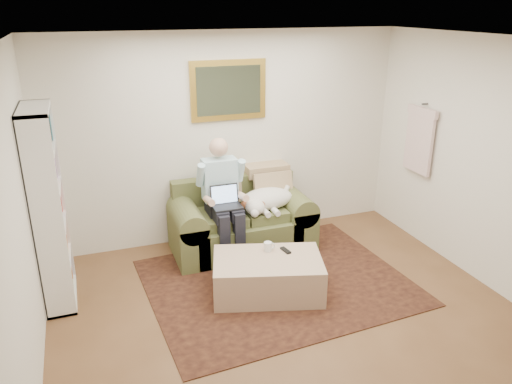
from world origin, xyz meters
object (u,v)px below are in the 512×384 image
laptop (226,201)px  coffee_mug (268,247)px  seated_man (224,202)px  sleeping_dog (267,199)px  bookshelf (49,209)px  sofa (241,226)px  ottoman (268,276)px

laptop → coffee_mug: bearing=-70.5°
seated_man → sleeping_dog: (0.56, 0.07, -0.07)m
seated_man → bookshelf: bearing=-171.5°
seated_man → bookshelf: (-1.86, -0.28, 0.28)m
sofa → seated_man: bearing=-148.5°
laptop → bookshelf: (-1.86, -0.21, 0.25)m
sofa → sleeping_dog: sofa is taller
coffee_mug → seated_man: bearing=108.0°
bookshelf → coffee_mug: bearing=-13.1°
seated_man → laptop: seated_man is taller
sofa → ottoman: size_ratio=1.52×
sleeping_dog → ottoman: 1.16m
bookshelf → laptop: bearing=6.5°
sofa → coffee_mug: (-0.01, -0.93, 0.16)m
seated_man → coffee_mug: 0.85m
seated_man → sleeping_dog: bearing=7.1°
seated_man → ottoman: 1.08m
laptop → coffee_mug: size_ratio=3.31×
sofa → sleeping_dog: 0.48m
sofa → laptop: (-0.26, -0.22, 0.46)m
coffee_mug → laptop: bearing=109.5°
ottoman → bookshelf: (-2.05, 0.66, 0.80)m
sleeping_dog → coffee_mug: bearing=-110.3°
laptop → sleeping_dog: (0.56, 0.14, -0.10)m
sleeping_dog → seated_man: bearing=-172.9°
coffee_mug → bookshelf: size_ratio=0.05×
ottoman → bookshelf: bearing=162.2°
laptop → bookshelf: bookshelf is taller
sleeping_dog → coffee_mug: size_ratio=7.02×
sofa → laptop: laptop is taller
laptop → sofa: bearing=41.0°
bookshelf → sofa: bearing=11.6°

